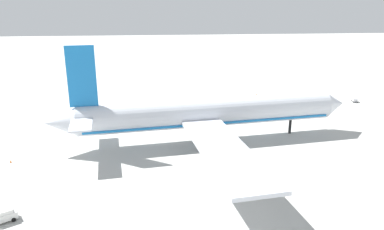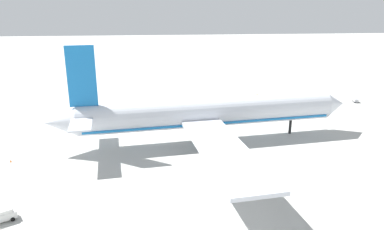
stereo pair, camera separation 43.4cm
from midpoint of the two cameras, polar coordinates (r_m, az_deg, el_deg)
name	(u,v)px [view 2 (the right image)]	position (r m, az deg, el deg)	size (l,w,h in m)	color
ground_plane	(209,140)	(87.77, 2.92, -4.00)	(600.00, 600.00, 0.00)	#B2B2AD
airliner	(205,114)	(85.11, 2.19, 0.20)	(73.29, 75.73, 23.56)	silver
service_van	(1,215)	(63.69, -27.85, -13.91)	(4.64, 3.72, 1.97)	white
baggage_cart_1	(356,100)	(132.71, 24.63, 2.15)	(2.15, 3.36, 1.26)	#595B60
traffic_cone_0	(11,161)	(84.84, -26.71, -6.52)	(0.36, 0.36, 0.55)	orange
traffic_cone_2	(257,94)	(132.70, 10.37, 3.28)	(0.36, 0.36, 0.55)	orange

